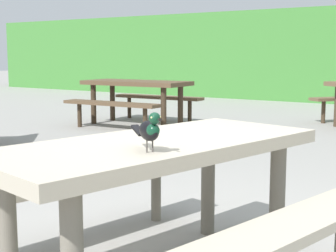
% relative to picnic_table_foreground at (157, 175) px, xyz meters
% --- Properties ---
extents(picnic_table_foreground, '(1.98, 2.01, 0.74)m').
position_rel_picnic_table_foreground_xyz_m(picnic_table_foreground, '(0.00, 0.00, 0.00)').
color(picnic_table_foreground, '#B2A893').
rests_on(picnic_table_foreground, ground).
extents(bird_grackle, '(0.26, 0.17, 0.18)m').
position_rel_picnic_table_foreground_xyz_m(bird_grackle, '(0.17, -0.29, 0.29)').
color(bird_grackle, black).
rests_on(bird_grackle, picnic_table_foreground).
extents(picnic_table_mid_left, '(1.84, 1.77, 0.74)m').
position_rel_picnic_table_foreground_xyz_m(picnic_table_mid_left, '(-3.74, 4.64, 0.00)').
color(picnic_table_mid_left, brown).
rests_on(picnic_table_mid_left, ground).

